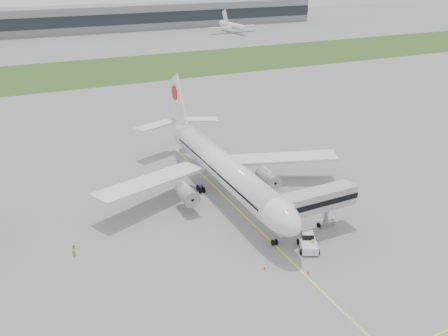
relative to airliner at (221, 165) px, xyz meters
name	(u,v)px	position (x,y,z in m)	size (l,w,h in m)	color
ground	(232,204)	(0.00, -4.87, -5.66)	(600.00, 600.00, 0.00)	slate
apron_markings	(245,216)	(0.00, -9.87, -5.66)	(70.00, 70.00, 0.04)	yellow
grass_strip	(96,72)	(0.00, 115.13, -5.65)	(600.00, 50.00, 0.02)	#334E1D
terminal_building	(55,20)	(0.00, 225.00, 1.34)	(320.00, 22.30, 14.00)	gray
airliner	(221,165)	(0.00, 0.00, 0.00)	(48.13, 53.95, 17.88)	silver
pushback_tug	(308,242)	(4.13, -22.75, -4.65)	(4.20, 4.91, 2.20)	silver
jet_bridge	(309,203)	(6.53, -18.94, -0.29)	(15.68, 5.11, 7.26)	#B1B0B3
safety_cone_left	(264,268)	(-4.50, -24.86, -5.41)	(0.37, 0.37, 0.51)	#F43F0C
safety_cone_right	(308,272)	(0.58, -28.27, -5.42)	(0.35, 0.35, 0.48)	#F43F0C
ground_crew_near	(312,245)	(4.31, -23.60, -4.70)	(0.70, 0.46, 1.92)	yellow
ground_crew_far	(75,250)	(-28.22, -10.04, -4.74)	(0.89, 0.69, 1.83)	#D3FA29
distant_aircraft_right	(233,33)	(91.23, 185.62, -5.66)	(29.65, 26.16, 11.34)	silver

